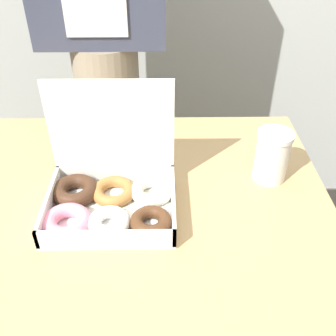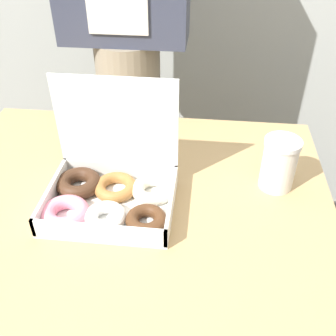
% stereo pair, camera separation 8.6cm
% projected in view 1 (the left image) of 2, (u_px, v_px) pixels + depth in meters
% --- Properties ---
extents(table, '(0.97, 0.77, 0.77)m').
position_uv_depth(table, '(134.00, 296.00, 1.16)').
color(table, tan).
rests_on(table, ground_plane).
extents(donut_box, '(0.31, 0.25, 0.28)m').
position_uv_depth(donut_box, '(108.00, 195.00, 0.88)').
color(donut_box, white).
rests_on(donut_box, table).
extents(coffee_cup, '(0.09, 0.09, 0.13)m').
position_uv_depth(coffee_cup, '(272.00, 156.00, 0.96)').
color(coffee_cup, silver).
rests_on(coffee_cup, table).
extents(person_customer, '(0.40, 0.22, 1.77)m').
position_uv_depth(person_customer, '(103.00, 40.00, 1.26)').
color(person_customer, gray).
rests_on(person_customer, ground_plane).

